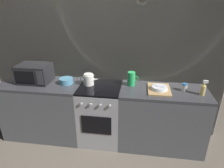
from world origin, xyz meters
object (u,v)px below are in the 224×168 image
at_px(dish_pile, 159,89).
at_px(spray_bottle, 203,89).
at_px(microwave, 35,73).
at_px(kettle, 89,79).
at_px(mixing_bowl, 66,81).
at_px(pitcher, 131,79).
at_px(spice_jar, 184,87).
at_px(stove_unit, 101,113).

height_order(dish_pile, spray_bottle, spray_bottle).
relative_size(microwave, kettle, 1.62).
xyz_separation_m(mixing_bowl, pitcher, (0.95, 0.07, 0.06)).
bearing_deg(spice_jar, mixing_bowl, 179.59).
xyz_separation_m(kettle, dish_pile, (1.00, -0.05, -0.06)).
height_order(mixing_bowl, pitcher, pitcher).
distance_m(stove_unit, pitcher, 0.71).
distance_m(microwave, dish_pile, 1.82).
relative_size(stove_unit, kettle, 3.16).
distance_m(spice_jar, spray_bottle, 0.23).
bearing_deg(dish_pile, spice_jar, 6.48).
xyz_separation_m(stove_unit, microwave, (-0.99, 0.04, 0.59)).
bearing_deg(spray_bottle, microwave, 177.55).
xyz_separation_m(stove_unit, spice_jar, (1.16, 0.03, 0.50)).
relative_size(mixing_bowl, spice_jar, 1.90).
xyz_separation_m(microwave, spice_jar, (2.15, -0.00, -0.08)).
relative_size(dish_pile, spray_bottle, 1.97).
distance_m(stove_unit, mixing_bowl, 0.71).
xyz_separation_m(kettle, spray_bottle, (1.54, -0.11, -0.00)).
height_order(stove_unit, mixing_bowl, mixing_bowl).
bearing_deg(stove_unit, microwave, 177.89).
bearing_deg(microwave, kettle, 0.66).
bearing_deg(dish_pile, microwave, 178.67).
xyz_separation_m(spice_jar, spray_bottle, (0.21, -0.10, 0.03)).
relative_size(microwave, mixing_bowl, 2.30).
bearing_deg(stove_unit, spice_jar, 1.60).
height_order(dish_pile, spice_jar, spice_jar).
bearing_deg(mixing_bowl, microwave, -179.04).
xyz_separation_m(microwave, mixing_bowl, (0.47, 0.01, -0.10)).
bearing_deg(spray_bottle, stove_unit, 177.31).
distance_m(mixing_bowl, spice_jar, 1.67).
height_order(microwave, pitcher, microwave).
distance_m(microwave, spray_bottle, 2.36).
bearing_deg(pitcher, spice_jar, -6.32).
bearing_deg(stove_unit, spray_bottle, -2.69).
height_order(stove_unit, kettle, kettle).
bearing_deg(dish_pile, mixing_bowl, 177.86).
bearing_deg(spice_jar, dish_pile, -173.52).
bearing_deg(kettle, mixing_bowl, -179.76).
height_order(spice_jar, spray_bottle, spray_bottle).
xyz_separation_m(pitcher, dish_pile, (0.39, -0.12, -0.08)).
xyz_separation_m(microwave, pitcher, (1.43, 0.08, -0.03)).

